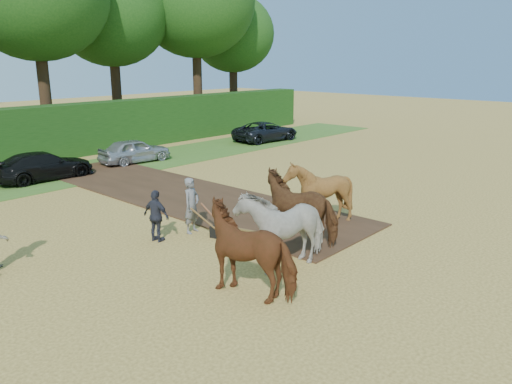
% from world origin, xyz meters
% --- Properties ---
extents(ground, '(120.00, 120.00, 0.00)m').
position_xyz_m(ground, '(0.00, 0.00, 0.00)').
color(ground, gold).
rests_on(ground, ground).
extents(earth_strip, '(4.50, 17.00, 0.05)m').
position_xyz_m(earth_strip, '(1.50, 7.00, 0.03)').
color(earth_strip, '#472D1C').
rests_on(earth_strip, ground).
extents(grass_verge, '(50.00, 5.00, 0.03)m').
position_xyz_m(grass_verge, '(0.00, 14.00, 0.01)').
color(grass_verge, '#38601E').
rests_on(grass_verge, ground).
extents(hedgerow, '(46.00, 1.60, 3.00)m').
position_xyz_m(hedgerow, '(0.00, 18.50, 1.50)').
color(hedgerow, '#14380F').
rests_on(hedgerow, ground).
extents(spectator_far, '(0.58, 1.02, 1.65)m').
position_xyz_m(spectator_far, '(-2.57, 3.26, 0.82)').
color(spectator_far, '#252732').
rests_on(spectator_far, ground).
extents(plough_team, '(7.37, 6.05, 2.20)m').
position_xyz_m(plough_team, '(-0.43, -0.28, 1.09)').
color(plough_team, brown).
rests_on(plough_team, ground).
extents(parked_cars, '(34.74, 2.86, 1.46)m').
position_xyz_m(parked_cars, '(-0.28, 13.77, 0.68)').
color(parked_cars, '#A6A9AD').
rests_on(parked_cars, ground).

